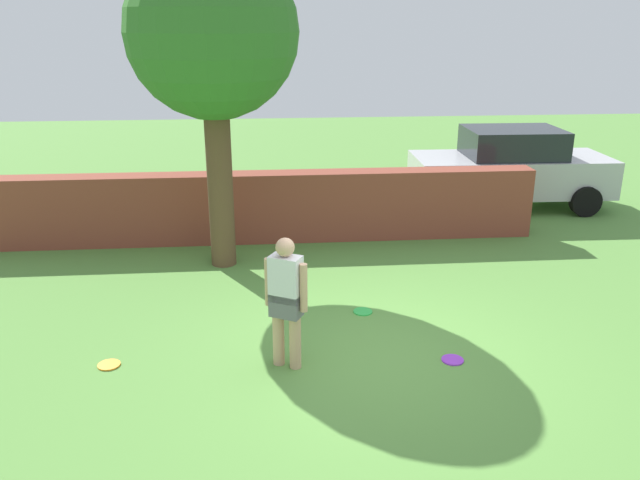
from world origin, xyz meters
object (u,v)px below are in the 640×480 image
frisbee_purple (453,360)px  frisbee_orange (109,365)px  tree (212,36)px  car (510,168)px  person (286,297)px  frisbee_green (363,312)px

frisbee_purple → frisbee_orange: bearing=176.7°
tree → frisbee_purple: tree is taller
car → frisbee_orange: car is taller
tree → person: bearing=-74.9°
tree → frisbee_purple: (2.96, -3.55, -3.69)m
tree → frisbee_orange: 5.10m
frisbee_green → frisbee_purple: 1.70m
tree → frisbee_purple: 5.91m
car → frisbee_purple: 7.33m
car → frisbee_purple: size_ratio=15.69×
frisbee_orange → frisbee_purple: same height
tree → car: 7.35m
person → car: size_ratio=0.38×
frisbee_orange → frisbee_purple: bearing=-3.3°
frisbee_green → frisbee_purple: (0.89, -1.45, 0.00)m
car → tree: bearing=-152.3°
tree → frisbee_green: bearing=-45.5°
frisbee_orange → person: bearing=-4.7°
frisbee_green → frisbee_purple: same height
tree → frisbee_purple: bearing=-50.2°
car → frisbee_orange: size_ratio=15.69×
person → frisbee_purple: (2.02, -0.07, -0.89)m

